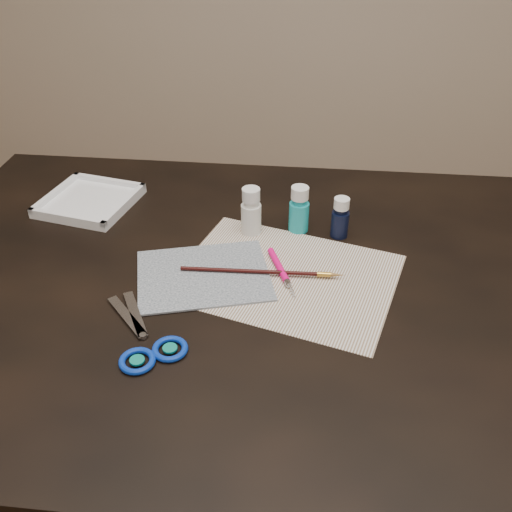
# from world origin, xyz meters

# --- Properties ---
(table) EXTENTS (1.30, 0.90, 0.75)m
(table) POSITION_xyz_m (0.00, 0.00, 0.38)
(table) COLOR black
(table) RESTS_ON ground
(paper) EXTENTS (0.43, 0.37, 0.00)m
(paper) POSITION_xyz_m (0.05, 0.01, 0.75)
(paper) COLOR silver
(paper) RESTS_ON table
(canvas) EXTENTS (0.27, 0.24, 0.00)m
(canvas) POSITION_xyz_m (-0.09, -0.00, 0.75)
(canvas) COLOR black
(canvas) RESTS_ON paper
(paint_bottle_white) EXTENTS (0.04, 0.04, 0.10)m
(paint_bottle_white) POSITION_xyz_m (-0.03, 0.15, 0.80)
(paint_bottle_white) COLOR white
(paint_bottle_white) RESTS_ON table
(paint_bottle_cyan) EXTENTS (0.04, 0.04, 0.09)m
(paint_bottle_cyan) POSITION_xyz_m (0.07, 0.17, 0.80)
(paint_bottle_cyan) COLOR #1BA2AC
(paint_bottle_cyan) RESTS_ON table
(paint_bottle_navy) EXTENTS (0.04, 0.04, 0.08)m
(paint_bottle_navy) POSITION_xyz_m (0.14, 0.16, 0.79)
(paint_bottle_navy) COLOR black
(paint_bottle_navy) RESTS_ON table
(paintbrush) EXTENTS (0.29, 0.02, 0.01)m
(paintbrush) POSITION_xyz_m (0.01, 0.01, 0.76)
(paintbrush) COLOR black
(paintbrush) RESTS_ON canvas
(craft_knife) EXTENTS (0.06, 0.14, 0.01)m
(craft_knife) POSITION_xyz_m (0.04, 0.02, 0.76)
(craft_knife) COLOR #F40871
(craft_knife) RESTS_ON paper
(scissors) EXTENTS (0.22, 0.23, 0.01)m
(scissors) POSITION_xyz_m (-0.17, -0.15, 0.76)
(scissors) COLOR silver
(scissors) RESTS_ON table
(palette_tray) EXTENTS (0.21, 0.21, 0.02)m
(palette_tray) POSITION_xyz_m (-0.38, 0.22, 0.76)
(palette_tray) COLOR white
(palette_tray) RESTS_ON table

